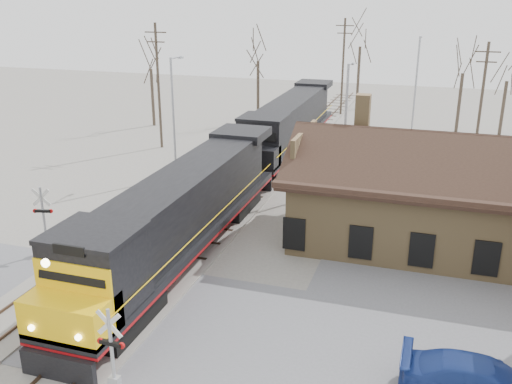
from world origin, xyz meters
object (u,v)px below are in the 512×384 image
locomotive_lead (178,217)px  locomotive_trailing (288,125)px  depot (427,202)px  parked_car (482,383)px

locomotive_lead → locomotive_trailing: (0.00, 22.12, -0.00)m
depot → parked_car: (2.45, -13.22, -1.61)m
locomotive_trailing → depot: bearing=-52.5°
depot → locomotive_trailing: 19.69m
depot → locomotive_trailing: depot is taller
locomotive_lead → locomotive_trailing: 22.12m
depot → locomotive_trailing: bearing=127.5°
locomotive_trailing → parked_car: 32.30m
depot → locomotive_trailing: size_ratio=0.70×
depot → parked_car: size_ratio=2.76×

